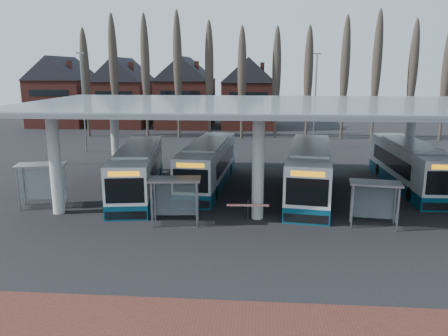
# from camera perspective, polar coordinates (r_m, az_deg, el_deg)

# --- Properties ---
(ground) EXTENTS (140.00, 140.00, 0.00)m
(ground) POSITION_cam_1_polar(r_m,az_deg,el_deg) (23.48, 4.33, -8.54)
(ground) COLOR black
(ground) RESTS_ON ground
(station_canopy) EXTENTS (32.00, 16.00, 6.34)m
(station_canopy) POSITION_cam_1_polar(r_m,az_deg,el_deg) (30.01, 4.60, 7.32)
(station_canopy) COLOR beige
(station_canopy) RESTS_ON ground
(poplar_row) EXTENTS (45.10, 1.10, 14.50)m
(poplar_row) POSITION_cam_1_polar(r_m,az_deg,el_deg) (54.88, 4.68, 13.01)
(poplar_row) COLOR #473D33
(poplar_row) RESTS_ON ground
(townhouse_row) EXTENTS (36.80, 10.30, 12.25)m
(townhouse_row) POSITION_cam_1_polar(r_m,az_deg,el_deg) (67.77, -9.04, 10.45)
(townhouse_row) COLOR maroon
(townhouse_row) RESTS_ON ground
(lamp_post_a) EXTENTS (0.80, 0.16, 10.17)m
(lamp_post_a) POSITION_cam_1_polar(r_m,az_deg,el_deg) (47.52, -17.90, 8.34)
(lamp_post_a) COLOR slate
(lamp_post_a) RESTS_ON ground
(lamp_post_b) EXTENTS (0.80, 0.16, 10.17)m
(lamp_post_b) POSITION_cam_1_polar(r_m,az_deg,el_deg) (48.36, 11.82, 8.75)
(lamp_post_b) COLOR slate
(lamp_post_b) RESTS_ON ground
(bus_0) EXTENTS (4.20, 12.03, 3.28)m
(bus_0) POSITION_cam_1_polar(r_m,az_deg,el_deg) (31.09, -11.15, -0.43)
(bus_0) COLOR silver
(bus_0) RESTS_ON ground
(bus_1) EXTENTS (3.35, 11.95, 3.28)m
(bus_1) POSITION_cam_1_polar(r_m,az_deg,el_deg) (32.63, -2.06, 0.43)
(bus_1) COLOR silver
(bus_1) RESTS_ON ground
(bus_2) EXTENTS (4.26, 12.67, 3.45)m
(bus_2) POSITION_cam_1_polar(r_m,az_deg,el_deg) (30.62, 11.07, -0.47)
(bus_2) COLOR silver
(bus_2) RESTS_ON ground
(bus_3) EXTENTS (2.78, 11.95, 3.31)m
(bus_3) POSITION_cam_1_polar(r_m,az_deg,el_deg) (34.91, 23.02, 0.25)
(bus_3) COLOR silver
(bus_3) RESTS_ON ground
(shelter_0) EXTENTS (3.23, 2.13, 2.76)m
(shelter_0) POSITION_cam_1_polar(r_m,az_deg,el_deg) (29.74, -22.65, -0.88)
(shelter_0) COLOR gray
(shelter_0) RESTS_ON ground
(shelter_1) EXTENTS (2.96, 1.67, 2.64)m
(shelter_1) POSITION_cam_1_polar(r_m,az_deg,el_deg) (24.52, -6.40, -2.92)
(shelter_1) COLOR gray
(shelter_1) RESTS_ON ground
(shelter_2) EXTENTS (2.90, 1.74, 2.53)m
(shelter_2) POSITION_cam_1_polar(r_m,az_deg,el_deg) (25.38, 19.05, -3.20)
(shelter_2) COLOR gray
(shelter_2) RESTS_ON ground
(barrier) EXTENTS (2.39, 0.70, 1.19)m
(barrier) POSITION_cam_1_polar(r_m,az_deg,el_deg) (24.88, 3.12, -5.01)
(barrier) COLOR black
(barrier) RESTS_ON ground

